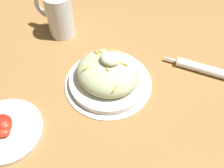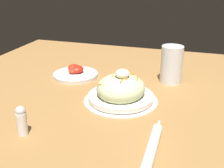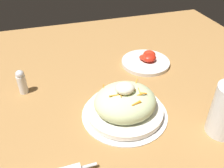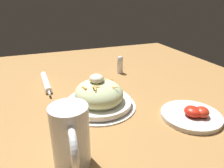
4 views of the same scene
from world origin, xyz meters
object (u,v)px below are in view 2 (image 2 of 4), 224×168
Objects in this scene: salad_plate at (121,91)px; napkin_roll at (152,147)px; beer_mug at (172,66)px; salt_shaker at (22,120)px; tomato_plate at (76,73)px.

napkin_roll is at bearing 30.95° from salad_plate.
beer_mug is 0.62× the size of napkin_roll.
beer_mug is at bearing 149.19° from salad_plate.
salt_shaker is at bearing -85.92° from napkin_roll.
beer_mug reaches higher than salt_shaker.
beer_mug is 0.79× the size of tomato_plate.
tomato_plate is (-0.17, -0.23, -0.02)m from salad_plate.
tomato_plate is at bearing -173.96° from salt_shaker.
beer_mug reaches higher than napkin_roll.
salad_plate is at bearing 54.37° from tomato_plate.
napkin_roll is at bearing 1.78° from beer_mug.
tomato_plate reaches higher than napkin_roll.
salad_plate reaches higher than salt_shaker.
salad_plate reaches higher than napkin_roll.
salad_plate is 0.29m from napkin_roll.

